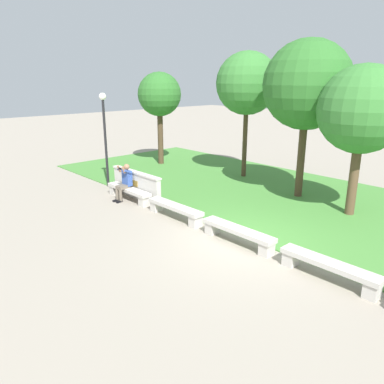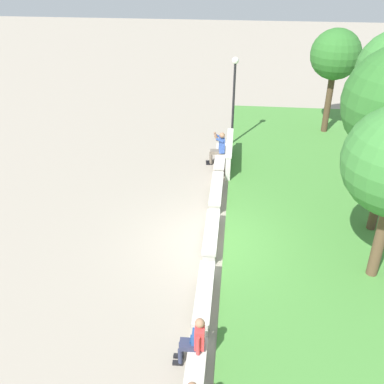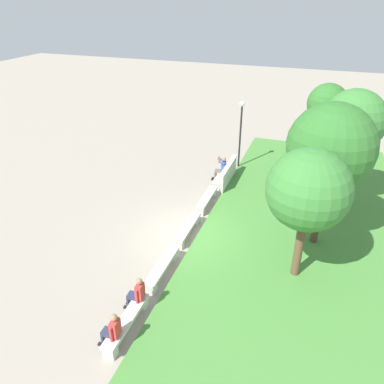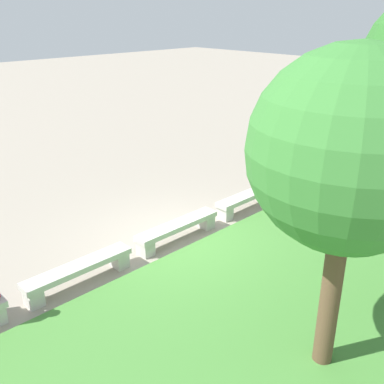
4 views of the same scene
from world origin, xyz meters
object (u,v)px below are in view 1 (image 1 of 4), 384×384
bench_mid (238,233)px  lamp_post (105,126)px  bench_main (129,192)px  bench_near (175,209)px  bench_far (329,267)px  tree_left_background (307,85)px  tree_far_back (362,110)px  tree_behind_wall (247,84)px  person_photographer (125,180)px  tree_right_background (159,95)px

bench_mid → lamp_post: bearing=176.9°
bench_main → bench_near: size_ratio=1.00×
bench_far → tree_left_background: tree_left_background is taller
tree_left_background → tree_far_back: (2.22, -0.50, -0.68)m
tree_far_back → bench_main: bearing=-144.7°
bench_far → lamp_post: 10.18m
bench_near → tree_behind_wall: 7.12m
bench_mid → person_photographer: 5.34m
bench_mid → tree_left_background: (-1.21, 4.91, 3.73)m
bench_far → bench_near: bearing=180.0°
bench_far → tree_behind_wall: tree_behind_wall is taller
bench_mid → tree_far_back: bearing=77.1°
bench_far → person_photographer: (-7.93, -0.08, 0.43)m
person_photographer → bench_far: bearing=0.6°
tree_left_background → tree_behind_wall: bearing=166.2°
tree_far_back → tree_left_background: bearing=167.3°
tree_behind_wall → bench_far: bearing=-38.7°
person_photographer → tree_right_background: tree_right_background is taller
person_photographer → tree_far_back: tree_far_back is taller
person_photographer → tree_left_background: tree_left_background is taller
person_photographer → lamp_post: size_ratio=0.35×
tree_right_background → lamp_post: 4.74m
tree_left_background → tree_right_background: bearing=-178.0°
tree_far_back → tree_right_background: bearing=178.7°
lamp_post → tree_behind_wall: bearing=62.4°
tree_behind_wall → tree_right_background: size_ratio=1.17×
lamp_post → bench_main: bearing=-10.6°
lamp_post → tree_far_back: bearing=25.7°
bench_main → tree_right_background: 6.89m
bench_near → person_photographer: 2.76m
tree_behind_wall → lamp_post: (-2.79, -5.33, -1.60)m
bench_main → lamp_post: bearing=169.4°
bench_main → bench_near: bearing=0.0°
bench_mid → tree_left_background: bearing=103.9°
bench_near → tree_right_background: 8.66m
bench_mid → tree_right_background: size_ratio=0.49×
bench_mid → bench_far: same height
tree_left_background → tree_right_background: tree_left_background is taller
person_photographer → tree_left_background: size_ratio=0.24×
bench_main → lamp_post: lamp_post is taller
bench_mid → tree_behind_wall: (-4.55, 5.73, 3.76)m
lamp_post → bench_near: bearing=-4.8°
bench_near → bench_mid: 2.60m
tree_far_back → lamp_post: (-8.35, -4.01, -0.90)m
tree_right_background → tree_far_back: size_ratio=0.98×
bench_main → tree_behind_wall: (0.66, 5.73, 3.76)m
bench_mid → tree_right_background: (-9.19, 4.63, 3.18)m
tree_right_background → lamp_post: size_ratio=1.23×
bench_near → lamp_post: (-4.73, 0.40, 2.15)m
tree_right_background → tree_far_back: 10.21m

